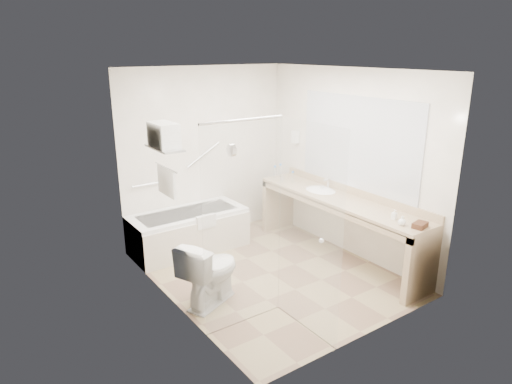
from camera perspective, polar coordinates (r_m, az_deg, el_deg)
floor at (r=5.88m, az=1.70°, el=-10.06°), size 3.20×3.20×0.00m
ceiling at (r=5.22m, az=1.95°, el=15.06°), size 2.60×3.20×0.10m
wall_back at (r=6.73m, az=-6.37°, el=4.77°), size 2.60×0.10×2.50m
wall_front at (r=4.31m, az=14.65°, el=-3.08°), size 2.60×0.10×2.50m
wall_left at (r=4.79m, az=-10.76°, el=-0.72°), size 0.10×3.20×2.50m
wall_right at (r=6.26m, az=11.42°, el=3.56°), size 0.10×3.20×2.50m
bathtub at (r=6.50m, az=-8.42°, el=-4.81°), size 1.60×0.73×0.59m
grab_bar_short at (r=6.38m, az=-13.59°, el=0.89°), size 0.40×0.03×0.03m
grab_bar_long at (r=6.67m, az=-6.59°, el=4.65°), size 0.53×0.03×0.33m
shower_enclosure at (r=4.42m, az=2.40°, el=-4.53°), size 0.96×0.91×2.11m
towel_shelf at (r=5.02m, az=-11.40°, el=6.04°), size 0.24×0.55×0.81m
vanity_counter at (r=6.15m, az=10.30°, el=-2.59°), size 0.55×2.70×0.95m
sink at (r=6.38m, az=8.05°, el=-0.02°), size 0.40×0.52×0.14m
faucet at (r=6.44m, az=9.04°, el=1.14°), size 0.03×0.03×0.14m
mirror at (r=6.09m, az=12.54°, el=6.00°), size 0.02×2.00×1.20m
hairdryer_unit at (r=6.93m, az=4.96°, el=6.88°), size 0.08×0.10×0.18m
toilet at (r=5.12m, az=-5.72°, el=-9.89°), size 0.87×0.70×0.75m
amenity_basket at (r=5.30m, az=19.82°, el=-3.91°), size 0.20×0.15×0.06m
soap_bottle_a at (r=5.46m, az=16.86°, el=-3.02°), size 0.08×0.13×0.05m
soap_bottle_b at (r=5.30m, az=17.80°, el=-3.55°), size 0.09×0.11×0.09m
water_bottle_left at (r=6.67m, az=4.62°, el=1.84°), size 0.05×0.05×0.17m
water_bottle_mid at (r=6.85m, az=2.38°, el=2.43°), size 0.06×0.06×0.20m
water_bottle_right at (r=6.93m, az=3.06°, el=2.65°), size 0.06×0.06×0.21m
drinking_glass_near at (r=6.71m, az=3.32°, el=1.66°), size 0.07×0.07×0.08m
drinking_glass_far at (r=6.31m, az=8.26°, el=0.48°), size 0.08×0.08×0.09m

